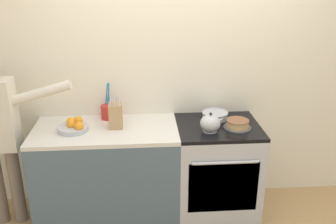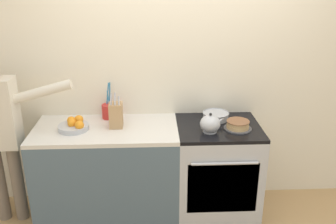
{
  "view_description": "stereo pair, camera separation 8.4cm",
  "coord_description": "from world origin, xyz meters",
  "px_view_note": "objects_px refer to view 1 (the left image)",
  "views": [
    {
      "loc": [
        -0.35,
        -2.65,
        2.18
      ],
      "look_at": [
        -0.13,
        0.29,
        1.03
      ],
      "focal_mm": 40.0,
      "sensor_mm": 36.0,
      "label": 1
    },
    {
      "loc": [
        -0.27,
        -2.66,
        2.18
      ],
      "look_at": [
        -0.13,
        0.29,
        1.03
      ],
      "focal_mm": 40.0,
      "sensor_mm": 36.0,
      "label": 2
    }
  ],
  "objects_px": {
    "stove_range": "(216,169)",
    "mixing_bowl": "(215,115)",
    "tea_kettle": "(211,123)",
    "fruit_bowl": "(74,126)",
    "utensil_crock": "(107,111)",
    "knife_block": "(116,115)",
    "layer_cake": "(237,124)"
  },
  "relations": [
    {
      "from": "stove_range",
      "to": "mixing_bowl",
      "type": "xyz_separation_m",
      "value": [
        -0.0,
        0.15,
        0.48
      ]
    },
    {
      "from": "tea_kettle",
      "to": "fruit_bowl",
      "type": "distance_m",
      "value": 1.16
    },
    {
      "from": "stove_range",
      "to": "utensil_crock",
      "type": "bearing_deg",
      "value": 166.78
    },
    {
      "from": "stove_range",
      "to": "utensil_crock",
      "type": "distance_m",
      "value": 1.13
    },
    {
      "from": "tea_kettle",
      "to": "fruit_bowl",
      "type": "xyz_separation_m",
      "value": [
        -1.15,
        0.1,
        -0.03
      ]
    },
    {
      "from": "utensil_crock",
      "to": "tea_kettle",
      "type": "bearing_deg",
      "value": -21.41
    },
    {
      "from": "tea_kettle",
      "to": "knife_block",
      "type": "height_order",
      "value": "knife_block"
    },
    {
      "from": "mixing_bowl",
      "to": "fruit_bowl",
      "type": "bearing_deg",
      "value": -172.33
    },
    {
      "from": "utensil_crock",
      "to": "mixing_bowl",
      "type": "bearing_deg",
      "value": -4.62
    },
    {
      "from": "layer_cake",
      "to": "tea_kettle",
      "type": "xyz_separation_m",
      "value": [
        -0.24,
        -0.05,
        0.04
      ]
    },
    {
      "from": "layer_cake",
      "to": "mixing_bowl",
      "type": "bearing_deg",
      "value": 124.55
    },
    {
      "from": "layer_cake",
      "to": "utensil_crock",
      "type": "xyz_separation_m",
      "value": [
        -1.13,
        0.3,
        0.04
      ]
    },
    {
      "from": "layer_cake",
      "to": "knife_block",
      "type": "height_order",
      "value": "knife_block"
    },
    {
      "from": "knife_block",
      "to": "fruit_bowl",
      "type": "bearing_deg",
      "value": -173.07
    },
    {
      "from": "knife_block",
      "to": "utensil_crock",
      "type": "relative_size",
      "value": 0.92
    },
    {
      "from": "mixing_bowl",
      "to": "knife_block",
      "type": "bearing_deg",
      "value": -172.04
    },
    {
      "from": "tea_kettle",
      "to": "mixing_bowl",
      "type": "distance_m",
      "value": 0.29
    },
    {
      "from": "mixing_bowl",
      "to": "utensil_crock",
      "type": "distance_m",
      "value": 0.98
    },
    {
      "from": "tea_kettle",
      "to": "stove_range",
      "type": "bearing_deg",
      "value": 51.2
    },
    {
      "from": "mixing_bowl",
      "to": "fruit_bowl",
      "type": "xyz_separation_m",
      "value": [
        -1.24,
        -0.17,
        0.0
      ]
    },
    {
      "from": "layer_cake",
      "to": "tea_kettle",
      "type": "bearing_deg",
      "value": -169.26
    },
    {
      "from": "utensil_crock",
      "to": "knife_block",
      "type": "bearing_deg",
      "value": -66.59
    },
    {
      "from": "layer_cake",
      "to": "utensil_crock",
      "type": "bearing_deg",
      "value": 165.09
    },
    {
      "from": "layer_cake",
      "to": "utensil_crock",
      "type": "distance_m",
      "value": 1.17
    },
    {
      "from": "fruit_bowl",
      "to": "layer_cake",
      "type": "bearing_deg",
      "value": -2.25
    },
    {
      "from": "mixing_bowl",
      "to": "fruit_bowl",
      "type": "distance_m",
      "value": 1.25
    },
    {
      "from": "stove_range",
      "to": "fruit_bowl",
      "type": "xyz_separation_m",
      "value": [
        -1.25,
        -0.02,
        0.48
      ]
    },
    {
      "from": "layer_cake",
      "to": "fruit_bowl",
      "type": "bearing_deg",
      "value": 177.75
    },
    {
      "from": "knife_block",
      "to": "utensil_crock",
      "type": "height_order",
      "value": "utensil_crock"
    },
    {
      "from": "knife_block",
      "to": "utensil_crock",
      "type": "xyz_separation_m",
      "value": [
        -0.09,
        0.2,
        -0.04
      ]
    },
    {
      "from": "tea_kettle",
      "to": "mixing_bowl",
      "type": "xyz_separation_m",
      "value": [
        0.09,
        0.27,
        -0.04
      ]
    },
    {
      "from": "layer_cake",
      "to": "knife_block",
      "type": "bearing_deg",
      "value": 174.64
    }
  ]
}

